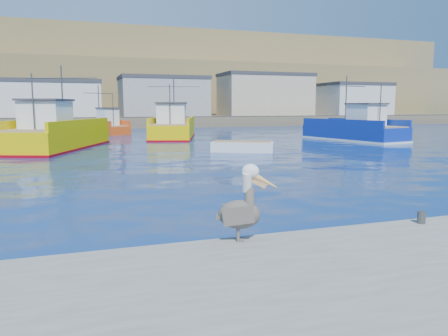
{
  "coord_description": "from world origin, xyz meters",
  "views": [
    {
      "loc": [
        -4.89,
        -11.71,
        3.33
      ],
      "look_at": [
        -0.23,
        2.15,
        1.27
      ],
      "focal_mm": 35.0,
      "sensor_mm": 36.0,
      "label": 1
    }
  ],
  "objects_px": {
    "skiff_mid": "(243,148)",
    "pelican": "(242,208)",
    "trawler_yellow_b": "(173,128)",
    "skiff_far": "(358,131)",
    "trawler_blue": "(355,130)",
    "trawler_yellow_a": "(56,135)",
    "boat_orange": "(104,126)"
  },
  "relations": [
    {
      "from": "skiff_mid",
      "to": "pelican",
      "type": "distance_m",
      "value": 23.35
    },
    {
      "from": "trawler_yellow_b",
      "to": "skiff_far",
      "type": "distance_m",
      "value": 23.83
    },
    {
      "from": "trawler_blue",
      "to": "pelican",
      "type": "xyz_separation_m",
      "value": [
        -23.13,
        -28.83,
        0.17
      ]
    },
    {
      "from": "trawler_yellow_a",
      "to": "skiff_far",
      "type": "bearing_deg",
      "value": 15.63
    },
    {
      "from": "trawler_yellow_b",
      "to": "trawler_blue",
      "type": "height_order",
      "value": "trawler_yellow_b"
    },
    {
      "from": "boat_orange",
      "to": "pelican",
      "type": "xyz_separation_m",
      "value": [
        0.05,
        -47.36,
        0.21
      ]
    },
    {
      "from": "skiff_mid",
      "to": "skiff_far",
      "type": "height_order",
      "value": "skiff_mid"
    },
    {
      "from": "trawler_blue",
      "to": "trawler_yellow_b",
      "type": "bearing_deg",
      "value": 151.46
    },
    {
      "from": "skiff_far",
      "to": "trawler_blue",
      "type": "bearing_deg",
      "value": -127.22
    },
    {
      "from": "skiff_mid",
      "to": "pelican",
      "type": "relative_size",
      "value": 2.91
    },
    {
      "from": "trawler_yellow_a",
      "to": "skiff_mid",
      "type": "height_order",
      "value": "trawler_yellow_a"
    },
    {
      "from": "trawler_yellow_a",
      "to": "trawler_blue",
      "type": "height_order",
      "value": "trawler_yellow_a"
    },
    {
      "from": "boat_orange",
      "to": "skiff_far",
      "type": "distance_m",
      "value": 31.73
    },
    {
      "from": "skiff_far",
      "to": "pelican",
      "type": "height_order",
      "value": "pelican"
    },
    {
      "from": "trawler_yellow_b",
      "to": "pelican",
      "type": "bearing_deg",
      "value": -99.83
    },
    {
      "from": "skiff_mid",
      "to": "pelican",
      "type": "bearing_deg",
      "value": -111.05
    },
    {
      "from": "trawler_yellow_b",
      "to": "boat_orange",
      "type": "relative_size",
      "value": 1.58
    },
    {
      "from": "trawler_yellow_a",
      "to": "skiff_mid",
      "type": "distance_m",
      "value": 14.85
    },
    {
      "from": "boat_orange",
      "to": "skiff_mid",
      "type": "height_order",
      "value": "boat_orange"
    },
    {
      "from": "skiff_mid",
      "to": "trawler_yellow_b",
      "type": "bearing_deg",
      "value": 96.49
    },
    {
      "from": "trawler_yellow_b",
      "to": "trawler_blue",
      "type": "distance_m",
      "value": 18.87
    },
    {
      "from": "trawler_yellow_b",
      "to": "pelican",
      "type": "relative_size",
      "value": 7.67
    },
    {
      "from": "trawler_yellow_a",
      "to": "skiff_far",
      "type": "height_order",
      "value": "trawler_yellow_a"
    },
    {
      "from": "boat_orange",
      "to": "skiff_far",
      "type": "bearing_deg",
      "value": -16.5
    },
    {
      "from": "trawler_blue",
      "to": "skiff_far",
      "type": "xyz_separation_m",
      "value": [
        7.23,
        9.52,
        -0.78
      ]
    },
    {
      "from": "boat_orange",
      "to": "skiff_mid",
      "type": "distance_m",
      "value": 26.95
    },
    {
      "from": "trawler_blue",
      "to": "boat_orange",
      "type": "bearing_deg",
      "value": 141.36
    },
    {
      "from": "trawler_yellow_a",
      "to": "skiff_far",
      "type": "distance_m",
      "value": 36.56
    },
    {
      "from": "skiff_far",
      "to": "pelican",
      "type": "relative_size",
      "value": 2.2
    },
    {
      "from": "pelican",
      "to": "trawler_yellow_b",
      "type": "bearing_deg",
      "value": 80.17
    },
    {
      "from": "trawler_yellow_a",
      "to": "trawler_blue",
      "type": "relative_size",
      "value": 1.16
    },
    {
      "from": "skiff_mid",
      "to": "skiff_far",
      "type": "bearing_deg",
      "value": 37.02
    }
  ]
}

